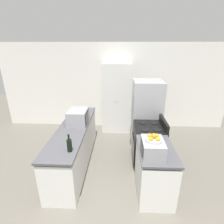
{
  "coord_description": "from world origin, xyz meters",
  "views": [
    {
      "loc": [
        0.17,
        -1.95,
        2.5
      ],
      "look_at": [
        0.0,
        1.85,
        1.05
      ],
      "focal_mm": 28.0,
      "sensor_mm": 36.0,
      "label": 1
    }
  ],
  "objects_px": {
    "fruit_bowl": "(154,139)",
    "toaster_oven": "(153,148)",
    "stove": "(148,144)",
    "refrigerator": "(146,115)",
    "wine_bottle": "(69,145)",
    "pantry_cabinet": "(117,98)",
    "microwave": "(78,117)"
  },
  "relations": [
    {
      "from": "stove",
      "to": "toaster_oven",
      "type": "relative_size",
      "value": 2.37
    },
    {
      "from": "pantry_cabinet",
      "to": "fruit_bowl",
      "type": "relative_size",
      "value": 8.28
    },
    {
      "from": "microwave",
      "to": "toaster_oven",
      "type": "relative_size",
      "value": 1.17
    },
    {
      "from": "refrigerator",
      "to": "toaster_oven",
      "type": "distance_m",
      "value": 1.81
    },
    {
      "from": "pantry_cabinet",
      "to": "wine_bottle",
      "type": "distance_m",
      "value": 2.72
    },
    {
      "from": "pantry_cabinet",
      "to": "fruit_bowl",
      "type": "height_order",
      "value": "pantry_cabinet"
    },
    {
      "from": "refrigerator",
      "to": "fruit_bowl",
      "type": "relative_size",
      "value": 6.98
    },
    {
      "from": "stove",
      "to": "refrigerator",
      "type": "bearing_deg",
      "value": 87.64
    },
    {
      "from": "microwave",
      "to": "fruit_bowl",
      "type": "xyz_separation_m",
      "value": [
        1.42,
        -1.14,
        0.13
      ]
    },
    {
      "from": "pantry_cabinet",
      "to": "fruit_bowl",
      "type": "distance_m",
      "value": 2.76
    },
    {
      "from": "pantry_cabinet",
      "to": "stove",
      "type": "relative_size",
      "value": 1.95
    },
    {
      "from": "pantry_cabinet",
      "to": "wine_bottle",
      "type": "xyz_separation_m",
      "value": [
        -0.71,
        -2.63,
        -0.02
      ]
    },
    {
      "from": "wine_bottle",
      "to": "pantry_cabinet",
      "type": "bearing_deg",
      "value": 74.97
    },
    {
      "from": "toaster_oven",
      "to": "microwave",
      "type": "bearing_deg",
      "value": 141.61
    },
    {
      "from": "toaster_oven",
      "to": "fruit_bowl",
      "type": "height_order",
      "value": "fruit_bowl"
    },
    {
      "from": "refrigerator",
      "to": "fruit_bowl",
      "type": "xyz_separation_m",
      "value": [
        -0.16,
        -1.81,
        0.32
      ]
    },
    {
      "from": "microwave",
      "to": "toaster_oven",
      "type": "height_order",
      "value": "microwave"
    },
    {
      "from": "wine_bottle",
      "to": "microwave",
      "type": "bearing_deg",
      "value": 95.37
    },
    {
      "from": "fruit_bowl",
      "to": "toaster_oven",
      "type": "bearing_deg",
      "value": 88.39
    },
    {
      "from": "pantry_cabinet",
      "to": "toaster_oven",
      "type": "xyz_separation_m",
      "value": [
        0.61,
        -2.67,
        -0.01
      ]
    },
    {
      "from": "microwave",
      "to": "wine_bottle",
      "type": "relative_size",
      "value": 1.7
    },
    {
      "from": "toaster_oven",
      "to": "fruit_bowl",
      "type": "xyz_separation_m",
      "value": [
        -0.0,
        -0.02,
        0.17
      ]
    },
    {
      "from": "refrigerator",
      "to": "pantry_cabinet",
      "type": "bearing_deg",
      "value": 131.29
    },
    {
      "from": "pantry_cabinet",
      "to": "toaster_oven",
      "type": "height_order",
      "value": "pantry_cabinet"
    },
    {
      "from": "stove",
      "to": "wine_bottle",
      "type": "bearing_deg",
      "value": -145.34
    },
    {
      "from": "stove",
      "to": "microwave",
      "type": "xyz_separation_m",
      "value": [
        -1.55,
        0.09,
        0.59
      ]
    },
    {
      "from": "wine_bottle",
      "to": "toaster_oven",
      "type": "bearing_deg",
      "value": -1.55
    },
    {
      "from": "stove",
      "to": "toaster_oven",
      "type": "xyz_separation_m",
      "value": [
        -0.13,
        -1.03,
        0.56
      ]
    },
    {
      "from": "refrigerator",
      "to": "microwave",
      "type": "distance_m",
      "value": 1.72
    },
    {
      "from": "stove",
      "to": "refrigerator",
      "type": "relative_size",
      "value": 0.61
    },
    {
      "from": "pantry_cabinet",
      "to": "fruit_bowl",
      "type": "xyz_separation_m",
      "value": [
        0.61,
        -2.69,
        0.16
      ]
    },
    {
      "from": "stove",
      "to": "fruit_bowl",
      "type": "distance_m",
      "value": 1.29
    }
  ]
}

